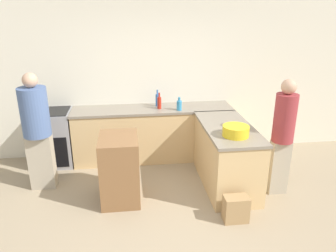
# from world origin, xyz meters

# --- Properties ---
(ground_plane) EXTENTS (14.00, 14.00, 0.00)m
(ground_plane) POSITION_xyz_m (0.00, 0.00, 0.00)
(ground_plane) COLOR tan
(wall_back) EXTENTS (8.00, 0.06, 2.70)m
(wall_back) POSITION_xyz_m (0.00, 2.26, 1.35)
(wall_back) COLOR silver
(wall_back) RESTS_ON ground_plane
(counter_back) EXTENTS (2.67, 0.61, 0.91)m
(counter_back) POSITION_xyz_m (0.00, 1.94, 0.46)
(counter_back) COLOR #D6B27A
(counter_back) RESTS_ON ground_plane
(counter_peninsula) EXTENTS (0.69, 1.48, 0.91)m
(counter_peninsula) POSITION_xyz_m (0.99, 0.93, 0.46)
(counter_peninsula) COLOR #D6B27A
(counter_peninsula) RESTS_ON ground_plane
(range_oven) EXTENTS (0.61, 0.59, 0.93)m
(range_oven) POSITION_xyz_m (-1.65, 1.94, 0.46)
(range_oven) COLOR #99999E
(range_oven) RESTS_ON ground_plane
(island_table) EXTENTS (0.51, 0.66, 0.91)m
(island_table) POSITION_xyz_m (-0.55, 0.71, 0.46)
(island_table) COLOR brown
(island_table) RESTS_ON ground_plane
(mixing_bowl) EXTENTS (0.35, 0.35, 0.14)m
(mixing_bowl) POSITION_xyz_m (0.98, 0.57, 0.98)
(mixing_bowl) COLOR yellow
(mixing_bowl) RESTS_ON counter_peninsula
(dish_soap_bottle) EXTENTS (0.08, 0.08, 0.22)m
(dish_soap_bottle) POSITION_xyz_m (0.42, 1.77, 1.00)
(dish_soap_bottle) COLOR #338CBF
(dish_soap_bottle) RESTS_ON counter_back
(water_bottle_blue) EXTENTS (0.06, 0.06, 0.28)m
(water_bottle_blue) POSITION_xyz_m (0.09, 2.04, 1.03)
(water_bottle_blue) COLOR #386BB7
(water_bottle_blue) RESTS_ON counter_back
(hot_sauce_bottle) EXTENTS (0.06, 0.06, 0.27)m
(hot_sauce_bottle) POSITION_xyz_m (0.11, 1.89, 1.02)
(hot_sauce_bottle) COLOR red
(hot_sauce_bottle) RESTS_ON counter_back
(person_by_range) EXTENTS (0.38, 0.38, 1.70)m
(person_by_range) POSITION_xyz_m (-1.67, 1.18, 0.91)
(person_by_range) COLOR #ADA38E
(person_by_range) RESTS_ON ground_plane
(person_at_peninsula) EXTENTS (0.29, 0.29, 1.65)m
(person_at_peninsula) POSITION_xyz_m (1.65, 0.60, 0.91)
(person_at_peninsula) COLOR #ADA38E
(person_at_peninsula) RESTS_ON ground_plane
(paper_bag) EXTENTS (0.31, 0.19, 0.33)m
(paper_bag) POSITION_xyz_m (0.86, 0.02, 0.17)
(paper_bag) COLOR #A88456
(paper_bag) RESTS_ON ground_plane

